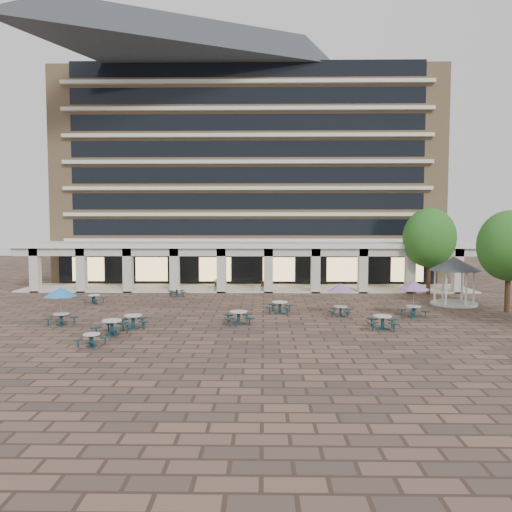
% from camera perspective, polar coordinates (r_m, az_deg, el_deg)
% --- Properties ---
extents(ground, '(120.00, 120.00, 0.00)m').
position_cam_1_polar(ground, '(32.83, -2.11, -7.26)').
color(ground, brown).
rests_on(ground, ground).
extents(apartment_building, '(40.00, 15.50, 25.20)m').
position_cam_1_polar(apartment_building, '(57.98, -0.78, 10.13)').
color(apartment_building, tan).
rests_on(apartment_building, ground).
extents(retail_arcade, '(42.00, 6.60, 4.40)m').
position_cam_1_polar(retail_arcade, '(47.11, -1.16, -0.15)').
color(retail_arcade, white).
rests_on(retail_arcade, ground).
extents(picnic_table_0, '(2.13, 2.13, 0.80)m').
position_cam_1_polar(picnic_table_0, '(31.01, -13.87, -7.15)').
color(picnic_table_0, '#123238').
rests_on(picnic_table_0, ground).
extents(picnic_table_1, '(1.73, 1.73, 0.65)m').
position_cam_1_polar(picnic_table_1, '(27.24, -18.27, -8.98)').
color(picnic_table_1, '#123238').
rests_on(picnic_table_1, ground).
extents(picnic_table_2, '(2.04, 2.04, 0.82)m').
position_cam_1_polar(picnic_table_2, '(30.74, 14.27, -7.23)').
color(picnic_table_2, '#123238').
rests_on(picnic_table_2, ground).
extents(picnic_table_4, '(2.01, 2.01, 2.32)m').
position_cam_1_polar(picnic_table_4, '(33.04, -21.43, -4.00)').
color(picnic_table_4, '#123238').
rests_on(picnic_table_4, ground).
extents(picnic_table_5, '(2.19, 2.19, 0.84)m').
position_cam_1_polar(picnic_table_5, '(29.55, -16.14, -7.69)').
color(picnic_table_5, '#123238').
rests_on(picnic_table_5, ground).
extents(picnic_table_6, '(1.92, 1.92, 2.21)m').
position_cam_1_polar(picnic_table_6, '(34.12, 9.66, -3.69)').
color(picnic_table_6, '#123238').
rests_on(picnic_table_6, ground).
extents(picnic_table_8, '(1.75, 1.75, 0.67)m').
position_cam_1_polar(picnic_table_8, '(41.01, -18.01, -4.62)').
color(picnic_table_8, '#123238').
rests_on(picnic_table_8, ground).
extents(picnic_table_9, '(2.06, 2.06, 0.83)m').
position_cam_1_polar(picnic_table_9, '(31.25, -2.01, -6.92)').
color(picnic_table_9, '#123238').
rests_on(picnic_table_9, ground).
extents(picnic_table_11, '(2.07, 2.07, 2.39)m').
position_cam_1_polar(picnic_table_11, '(34.99, 17.60, -3.38)').
color(picnic_table_11, '#123238').
rests_on(picnic_table_11, ground).
extents(picnic_table_12, '(1.81, 1.81, 0.69)m').
position_cam_1_polar(picnic_table_12, '(43.23, -9.05, -4.03)').
color(picnic_table_12, '#123238').
rests_on(picnic_table_12, ground).
extents(picnic_table_13, '(2.05, 2.05, 0.82)m').
position_cam_1_polar(picnic_table_13, '(34.98, 2.74, -5.76)').
color(picnic_table_13, '#123238').
rests_on(picnic_table_13, ground).
extents(gazebo, '(3.89, 3.89, 3.62)m').
position_cam_1_polar(gazebo, '(41.11, 21.75, -1.43)').
color(gazebo, beige).
rests_on(gazebo, ground).
extents(tree_east_a, '(4.31, 4.31, 7.18)m').
position_cam_1_polar(tree_east_a, '(39.15, 26.95, 1.04)').
color(tree_east_a, '#46341C').
rests_on(tree_east_a, ground).
extents(tree_east_c, '(4.55, 4.55, 7.58)m').
position_cam_1_polar(tree_east_c, '(46.21, 19.21, 1.96)').
color(tree_east_c, '#46341C').
rests_on(tree_east_c, ground).
extents(planter_left, '(1.50, 0.81, 1.30)m').
position_cam_1_polar(planter_left, '(45.64, -4.50, -3.40)').
color(planter_left, '#989893').
rests_on(planter_left, ground).
extents(planter_right, '(1.50, 0.73, 1.20)m').
position_cam_1_polar(planter_right, '(45.44, 0.77, -3.52)').
color(planter_right, '#989893').
rests_on(planter_right, ground).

